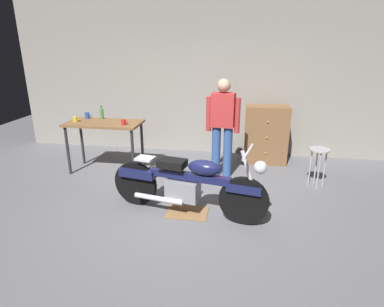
{
  "coord_description": "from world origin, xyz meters",
  "views": [
    {
      "loc": [
        0.73,
        -3.78,
        2.22
      ],
      "look_at": [
        0.01,
        0.7,
        0.65
      ],
      "focal_mm": 30.19,
      "sensor_mm": 36.0,
      "label": 1
    }
  ],
  "objects_px": {
    "motorcycle": "(187,183)",
    "mug_red_diner": "(124,122)",
    "bottle": "(102,114)",
    "person_standing": "(223,124)",
    "shop_stool": "(319,157)",
    "mug_blue_enamel": "(87,115)",
    "wooden_dresser": "(266,135)",
    "mug_yellow_tall": "(76,119)"
  },
  "relations": [
    {
      "from": "shop_stool",
      "to": "mug_blue_enamel",
      "type": "bearing_deg",
      "value": 175.0
    },
    {
      "from": "person_standing",
      "to": "bottle",
      "type": "xyz_separation_m",
      "value": [
        -2.19,
        0.14,
        0.07
      ]
    },
    {
      "from": "person_standing",
      "to": "mug_blue_enamel",
      "type": "xyz_separation_m",
      "value": [
        -2.47,
        0.13,
        0.03
      ]
    },
    {
      "from": "mug_blue_enamel",
      "to": "shop_stool",
      "type": "bearing_deg",
      "value": -5.0
    },
    {
      "from": "motorcycle",
      "to": "wooden_dresser",
      "type": "distance_m",
      "value": 2.5
    },
    {
      "from": "mug_blue_enamel",
      "to": "mug_red_diner",
      "type": "xyz_separation_m",
      "value": [
        0.83,
        -0.36,
        -0.01
      ]
    },
    {
      "from": "bottle",
      "to": "mug_blue_enamel",
      "type": "bearing_deg",
      "value": -178.85
    },
    {
      "from": "shop_stool",
      "to": "mug_blue_enamel",
      "type": "distance_m",
      "value": 4.06
    },
    {
      "from": "motorcycle",
      "to": "person_standing",
      "type": "distance_m",
      "value": 1.53
    },
    {
      "from": "mug_yellow_tall",
      "to": "mug_blue_enamel",
      "type": "relative_size",
      "value": 0.98
    },
    {
      "from": "motorcycle",
      "to": "shop_stool",
      "type": "bearing_deg",
      "value": 43.1
    },
    {
      "from": "person_standing",
      "to": "wooden_dresser",
      "type": "distance_m",
      "value": 1.19
    },
    {
      "from": "motorcycle",
      "to": "wooden_dresser",
      "type": "xyz_separation_m",
      "value": [
        1.14,
        2.22,
        0.1
      ]
    },
    {
      "from": "person_standing",
      "to": "shop_stool",
      "type": "distance_m",
      "value": 1.62
    },
    {
      "from": "wooden_dresser",
      "to": "person_standing",
      "type": "bearing_deg",
      "value": -133.91
    },
    {
      "from": "wooden_dresser",
      "to": "mug_yellow_tall",
      "type": "relative_size",
      "value": 9.47
    },
    {
      "from": "wooden_dresser",
      "to": "mug_yellow_tall",
      "type": "height_order",
      "value": "wooden_dresser"
    },
    {
      "from": "wooden_dresser",
      "to": "mug_blue_enamel",
      "type": "height_order",
      "value": "wooden_dresser"
    },
    {
      "from": "shop_stool",
      "to": "mug_red_diner",
      "type": "xyz_separation_m",
      "value": [
        -3.19,
        -0.01,
        0.45
      ]
    },
    {
      "from": "mug_red_diner",
      "to": "wooden_dresser",
      "type": "bearing_deg",
      "value": 23.25
    },
    {
      "from": "mug_blue_enamel",
      "to": "mug_red_diner",
      "type": "relative_size",
      "value": 1.12
    },
    {
      "from": "motorcycle",
      "to": "mug_yellow_tall",
      "type": "xyz_separation_m",
      "value": [
        -2.2,
        1.27,
        0.5
      ]
    },
    {
      "from": "motorcycle",
      "to": "mug_yellow_tall",
      "type": "bearing_deg",
      "value": 161.12
    },
    {
      "from": "mug_yellow_tall",
      "to": "bottle",
      "type": "distance_m",
      "value": 0.46
    },
    {
      "from": "motorcycle",
      "to": "mug_red_diner",
      "type": "distance_m",
      "value": 1.82
    },
    {
      "from": "motorcycle",
      "to": "person_standing",
      "type": "bearing_deg",
      "value": 86.92
    },
    {
      "from": "mug_blue_enamel",
      "to": "bottle",
      "type": "xyz_separation_m",
      "value": [
        0.28,
        0.01,
        0.04
      ]
    },
    {
      "from": "bottle",
      "to": "person_standing",
      "type": "bearing_deg",
      "value": -3.56
    },
    {
      "from": "person_standing",
      "to": "motorcycle",
      "type": "bearing_deg",
      "value": 82.48
    },
    {
      "from": "person_standing",
      "to": "wooden_dresser",
      "type": "height_order",
      "value": "person_standing"
    },
    {
      "from": "shop_stool",
      "to": "mug_blue_enamel",
      "type": "relative_size",
      "value": 5.39
    },
    {
      "from": "wooden_dresser",
      "to": "mug_blue_enamel",
      "type": "bearing_deg",
      "value": -168.18
    },
    {
      "from": "person_standing",
      "to": "shop_stool",
      "type": "height_order",
      "value": "person_standing"
    },
    {
      "from": "motorcycle",
      "to": "person_standing",
      "type": "xyz_separation_m",
      "value": [
        0.35,
        1.41,
        0.48
      ]
    },
    {
      "from": "motorcycle",
      "to": "mug_blue_enamel",
      "type": "height_order",
      "value": "mug_blue_enamel"
    },
    {
      "from": "shop_stool",
      "to": "bottle",
      "type": "xyz_separation_m",
      "value": [
        -3.74,
        0.36,
        0.5
      ]
    },
    {
      "from": "motorcycle",
      "to": "mug_red_diner",
      "type": "xyz_separation_m",
      "value": [
        -1.29,
        1.18,
        0.5
      ]
    },
    {
      "from": "person_standing",
      "to": "shop_stool",
      "type": "relative_size",
      "value": 2.61
    },
    {
      "from": "mug_yellow_tall",
      "to": "bottle",
      "type": "relative_size",
      "value": 0.48
    },
    {
      "from": "mug_yellow_tall",
      "to": "bottle",
      "type": "height_order",
      "value": "bottle"
    },
    {
      "from": "motorcycle",
      "to": "bottle",
      "type": "distance_m",
      "value": 2.46
    },
    {
      "from": "motorcycle",
      "to": "mug_blue_enamel",
      "type": "bearing_deg",
      "value": 154.97
    }
  ]
}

